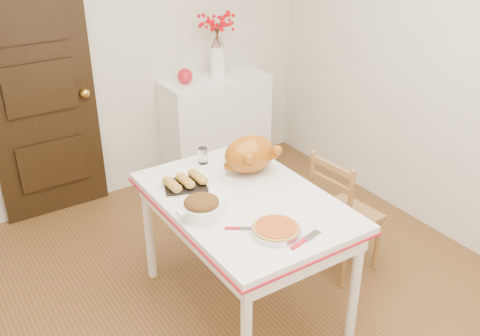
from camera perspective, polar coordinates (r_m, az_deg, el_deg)
floor at (r=3.73m, az=1.70°, el=-14.43°), size 3.50×4.00×0.00m
wall_back at (r=4.72m, az=-12.31°, el=11.61°), size 3.50×0.00×2.50m
wall_right at (r=4.24m, az=22.04°, el=8.43°), size 0.00×4.00×2.50m
door_back at (r=4.57m, az=-20.07°, el=7.14°), size 0.85×0.06×2.06m
sideboard at (r=5.10m, az=-2.54°, el=4.23°), size 0.96×0.43×0.96m
kitchen_table at (r=3.52m, az=0.45°, el=-8.85°), size 0.93×1.36×0.82m
chair_oak at (r=3.89m, az=10.89°, el=-4.56°), size 0.44×0.44×0.92m
berry_vase at (r=4.87m, az=-2.37°, el=12.60°), size 0.29×0.29×0.56m
apple at (r=4.78m, az=-5.75°, el=9.50°), size 0.13×0.13×0.13m
turkey_platter at (r=3.50m, az=1.02°, el=1.26°), size 0.47×0.40×0.26m
pumpkin_pie at (r=2.96m, az=3.78°, el=-6.33°), size 0.28×0.28×0.06m
stuffing_dish at (r=3.10m, az=-4.01°, el=-4.04°), size 0.31×0.25×0.12m
rolls_tray at (r=3.41m, az=-5.73°, el=-1.42°), size 0.31×0.28×0.07m
pie_server at (r=2.93m, az=6.84°, el=-7.40°), size 0.24×0.12×0.01m
carving_knife at (r=3.00m, az=0.51°, el=-6.30°), size 0.21×0.17×0.01m
drinking_glass at (r=3.68m, az=-3.88°, el=1.28°), size 0.08×0.08×0.11m
shaker_pair at (r=3.81m, az=0.54°, el=2.20°), size 0.11×0.06×0.10m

